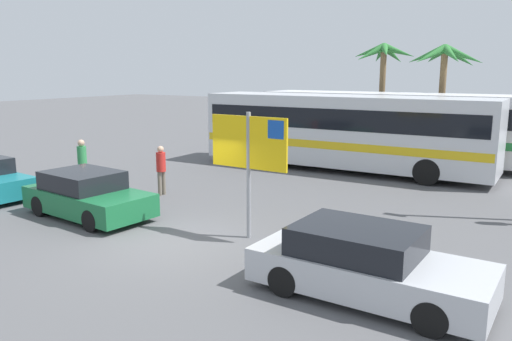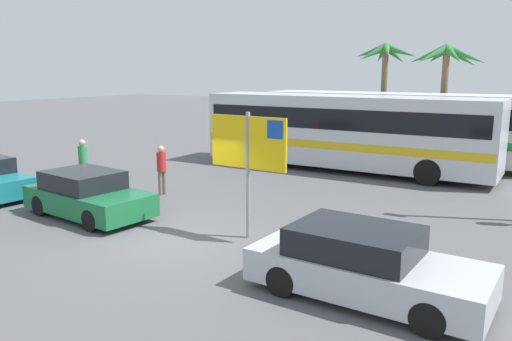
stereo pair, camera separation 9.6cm
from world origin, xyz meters
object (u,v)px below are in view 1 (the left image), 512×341
Objects in this scene: ferry_sign at (250,148)px; car_green at (87,195)px; pedestrian_by_bus at (82,160)px; bus_front_coach at (343,129)px; bus_rear_coach at (391,123)px; car_silver at (366,264)px; pedestrian_near_sign at (161,166)px.

ferry_sign is 0.76× the size of car_green.
pedestrian_by_bus is (-7.94, 1.43, -1.25)m from ferry_sign.
bus_front_coach is 3.46m from bus_rear_coach.
bus_front_coach is at bearing -107.77° from bus_rear_coach.
car_silver is (4.03, -14.81, -1.15)m from bus_rear_coach.
pedestrian_near_sign is (-3.58, -7.47, -0.78)m from bus_front_coach.
car_silver is at bearing -23.56° from ferry_sign.
bus_front_coach is at bearing 100.53° from ferry_sign.
bus_front_coach reaches higher than car_silver.
bus_rear_coach is 13.88m from pedestrian_by_bus.
car_green is 8.78m from car_silver.
pedestrian_near_sign is (-4.64, -10.76, -0.78)m from bus_rear_coach.
car_green is (-3.65, -10.58, -1.15)m from bus_front_coach.
ferry_sign is (1.44, -9.76, 0.54)m from bus_front_coach.
ferry_sign is 8.17m from pedestrian_by_bus.
car_silver is at bearing 162.13° from pedestrian_near_sign.
ferry_sign is 5.42m from car_green.
pedestrian_near_sign reaches higher than car_silver.
bus_rear_coach is 15.39m from car_silver.
car_green is at bearing -109.00° from bus_front_coach.
ferry_sign reaches higher than bus_front_coach.
bus_front_coach is 9.88m from ferry_sign.
pedestrian_by_bus is at bearing -128.00° from bus_front_coach.
bus_front_coach is 8.32m from pedestrian_near_sign.
ferry_sign is at bearing -81.61° from bus_front_coach.
ferry_sign is 4.38m from car_silver.
pedestrian_near_sign reaches higher than car_green.
bus_front_coach reaches higher than car_green.
ferry_sign is at bearing 64.76° from pedestrian_by_bus.
bus_front_coach reaches higher than pedestrian_near_sign.
bus_front_coach is at bearing 76.58° from car_green.
bus_rear_coach is 13.07m from ferry_sign.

